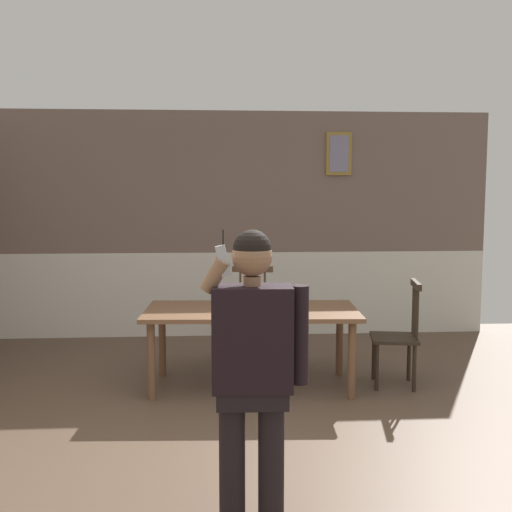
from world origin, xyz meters
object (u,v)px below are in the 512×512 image
dining_table (251,317)px  person_figure (253,361)px  chair_by_doorway (251,318)px  chair_near_window (398,336)px

dining_table → person_figure: (-0.14, -2.42, 0.27)m
dining_table → chair_by_doorway: size_ratio=1.99×
chair_by_doorway → dining_table: bearing=95.8°
person_figure → chair_near_window: bearing=-120.7°
chair_by_doorway → person_figure: (-0.18, -3.27, 0.46)m
dining_table → chair_by_doorway: chair_by_doorway is taller
dining_table → chair_near_window: size_ratio=2.02×
chair_near_window → person_figure: size_ratio=0.61×
dining_table → chair_by_doorway: (0.05, 0.84, -0.18)m
chair_near_window → person_figure: (-1.50, -2.35, 0.45)m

